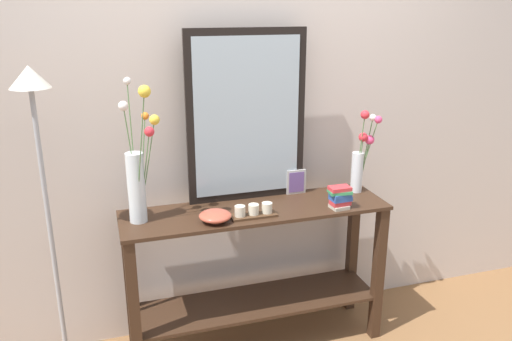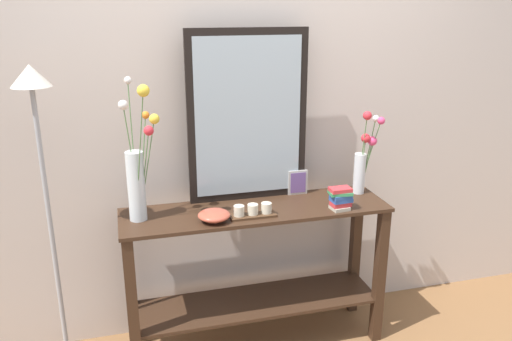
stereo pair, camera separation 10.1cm
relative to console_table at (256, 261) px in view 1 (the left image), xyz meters
The scene contains 10 objects.
wall_back 0.88m from the console_table, 90.00° to the left, with size 6.40×0.08×2.70m, color beige.
console_table is the anchor object (origin of this frame).
mirror_leaning 0.81m from the console_table, 88.95° to the left, with size 0.67×0.03×0.95m.
tall_vase_left 0.84m from the console_table, behind, with size 0.19×0.25×0.72m.
vase_right 0.85m from the console_table, ahead, with size 0.15×0.10×0.50m.
candle_tray 0.36m from the console_table, 114.04° to the right, with size 0.24×0.09×0.07m.
picture_frame_small 0.51m from the console_table, 27.24° to the left, with size 0.12×0.01×0.14m.
decorative_bowl 0.45m from the console_table, 156.78° to the right, with size 0.17×0.17×0.06m.
book_stack 0.60m from the console_table, 16.60° to the right, with size 0.13×0.09×0.13m.
floor_lamp 1.20m from the console_table, behind, with size 0.24×0.24×1.66m.
Camera 1 is at (-0.77, -2.48, 1.92)m, focal length 36.13 mm.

